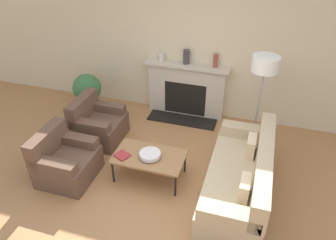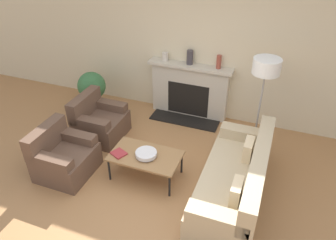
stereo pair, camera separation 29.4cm
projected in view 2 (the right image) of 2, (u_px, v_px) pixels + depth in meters
name	position (u px, v px, depth m)	size (l,w,h in m)	color
ground_plane	(153.00, 198.00, 4.61)	(18.00, 18.00, 0.00)	#A87547
wall_back	(206.00, 42.00, 5.78)	(18.00, 0.06, 2.90)	beige
fireplace	(189.00, 91.00, 6.24)	(1.58, 0.59, 1.05)	beige
couch	(236.00, 181.00, 4.47)	(0.81, 1.99, 0.82)	tan
armchair_near	(63.00, 157.00, 4.93)	(0.76, 0.80, 0.77)	brown
armchair_far	(99.00, 122.00, 5.74)	(0.76, 0.80, 0.77)	brown
coffee_table	(145.00, 157.00, 4.80)	(1.03, 0.61, 0.40)	olive
bowl	(146.00, 154.00, 4.73)	(0.31, 0.31, 0.08)	silver
book	(119.00, 153.00, 4.80)	(0.26, 0.25, 0.02)	#9E2D33
floor_lamp	(265.00, 77.00, 4.87)	(0.42, 0.42, 1.61)	gray
mantel_vase_left	(165.00, 57.00, 6.07)	(0.12, 0.12, 0.15)	beige
mantel_vase_center_left	(190.00, 57.00, 5.90)	(0.12, 0.12, 0.26)	#3D383D
mantel_vase_center_right	(219.00, 62.00, 5.74)	(0.09, 0.09, 0.24)	brown
potted_plant	(92.00, 88.00, 6.42)	(0.55, 0.55, 0.80)	brown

